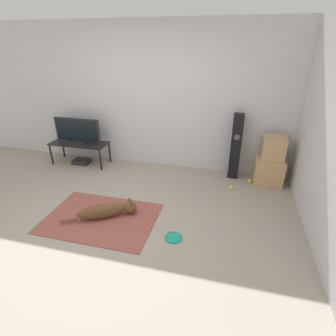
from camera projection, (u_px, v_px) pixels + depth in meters
name	position (u px, v px, depth m)	size (l,w,h in m)	color
ground_plane	(102.00, 226.00, 3.45)	(12.00, 12.00, 0.00)	#9E9384
wall_back	(149.00, 98.00, 4.73)	(8.00, 0.06, 2.55)	silver
area_rug	(101.00, 218.00, 3.60)	(1.49, 1.05, 0.01)	#934C42
dog	(108.00, 210.00, 3.58)	(0.90, 0.59, 0.23)	brown
frisbee	(173.00, 237.00, 3.23)	(0.21, 0.21, 0.03)	#199E7A
cardboard_box_lower	(268.00, 171.00, 4.43)	(0.46, 0.42, 0.45)	tan
cardboard_box_upper	(273.00, 148.00, 4.25)	(0.35, 0.32, 0.38)	tan
floor_speaker	(236.00, 147.00, 4.48)	(0.17, 0.18, 1.14)	black
tv_stand	(79.00, 145.00, 5.09)	(1.11, 0.45, 0.43)	black
tv	(77.00, 131.00, 4.97)	(0.92, 0.20, 0.48)	#232326
tennis_ball_by_boxes	(250.00, 181.00, 4.50)	(0.07, 0.07, 0.07)	#C6E033
tennis_ball_near_speaker	(231.00, 187.00, 4.31)	(0.07, 0.07, 0.07)	#C6E033
game_console	(82.00, 162.00, 5.22)	(0.32, 0.25, 0.08)	black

